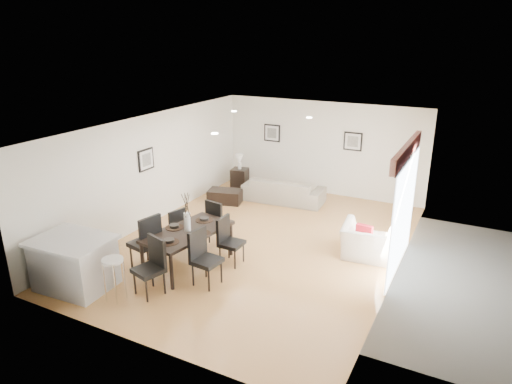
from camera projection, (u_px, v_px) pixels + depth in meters
The scene contains 26 objects.
ground at pixel (260, 243), 10.34m from camera, with size 8.00×8.00×0.00m, color tan.
wall_back at pixel (322, 148), 13.25m from camera, with size 6.00×0.04×2.70m, color white.
wall_front at pixel (136, 266), 6.53m from camera, with size 6.00×0.04×2.70m, color white.
wall_left at pixel (151, 169), 11.19m from camera, with size 0.04×8.00×2.70m, color white.
wall_right at pixel (403, 210), 8.60m from camera, with size 0.04×8.00×2.70m, color white.
ceiling at pixel (261, 126), 9.45m from camera, with size 6.00×8.00×0.02m, color white.
sofa at pixel (284, 190), 12.84m from camera, with size 2.26×0.89×0.66m, color gray.
armchair at pixel (369, 242), 9.59m from camera, with size 1.12×0.98×0.73m, color beige.
dining_table at pixel (188, 234), 9.15m from camera, with size 1.20×1.97×0.77m.
dining_chair_wnear at pixel (147, 239), 9.04m from camera, with size 0.61×0.61×1.15m.
dining_chair_wfar at pixel (175, 227), 9.86m from camera, with size 0.54×0.54×0.97m.
dining_chair_enear at pixel (203, 254), 8.52m from camera, with size 0.53×0.53×1.08m.
dining_chair_efar at pixel (228, 238), 9.30m from camera, with size 0.45×0.45×1.00m.
dining_chair_head at pixel (152, 263), 8.21m from camera, with size 0.60×0.60×1.08m.
dining_chair_foot at pixel (217, 220), 10.16m from camera, with size 0.54×0.54×1.04m.
vase at pixel (187, 215), 9.02m from camera, with size 1.03×1.58×0.80m.
coffee_table at pixel (225, 196), 12.79m from camera, with size 0.92×0.55×0.37m, color black.
side_table at pixel (240, 179), 13.92m from camera, with size 0.47×0.47×0.62m, color black.
table_lamp at pixel (240, 160), 13.73m from camera, with size 0.23×0.23×0.45m.
cushion at pixel (364, 233), 9.47m from camera, with size 0.34×0.11×0.34m, color #A81520.
kitchen_island at pixel (74, 263), 8.42m from camera, with size 1.47×1.16×0.98m.
bar_stool at pixel (113, 265), 7.94m from camera, with size 0.37×0.37×0.81m.
framed_print_back_left at pixel (272, 133), 13.82m from camera, with size 0.52×0.04×0.52m.
framed_print_back_right at pixel (353, 141), 12.74m from camera, with size 0.52×0.04×0.52m.
framed_print_left_wall at pixel (146, 160), 10.91m from camera, with size 0.04×0.52×0.52m.
sliding_door at pixel (405, 190), 8.77m from camera, with size 0.12×2.70×2.57m.
Camera 1 is at (4.19, -8.39, 4.51)m, focal length 32.00 mm.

